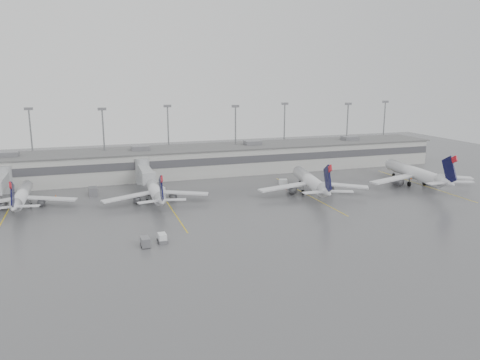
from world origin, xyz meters
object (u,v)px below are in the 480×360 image
object	(u,v)px
jet_mid_left	(155,190)
jet_mid_right	(311,181)
jet_far_left	(21,196)
baggage_tug	(162,239)
jet_far_right	(416,173)

from	to	relation	value
jet_mid_left	jet_mid_right	size ratio (longest dim) A/B	0.89
jet_far_left	jet_mid_left	bearing A→B (deg)	-8.02
jet_far_left	baggage_tug	bearing A→B (deg)	-50.14
jet_far_left	jet_mid_left	xyz separation A→B (m)	(29.61, -4.51, 0.10)
jet_mid_left	jet_mid_right	world-z (taller)	jet_mid_right
jet_far_right	baggage_tug	distance (m)	77.03
jet_far_left	jet_far_right	distance (m)	100.62
jet_far_right	jet_far_left	bearing A→B (deg)	-179.02
jet_mid_left	jet_far_left	bearing A→B (deg)	172.20
jet_mid_right	jet_far_left	bearing A→B (deg)	-176.61
jet_far_left	jet_far_right	bearing A→B (deg)	-4.80
jet_far_right	baggage_tug	bearing A→B (deg)	-155.97
jet_far_right	jet_mid_left	bearing A→B (deg)	-177.66
jet_far_right	baggage_tug	xyz separation A→B (m)	(-73.36, -23.30, -2.76)
jet_far_right	jet_mid_right	bearing A→B (deg)	-174.87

